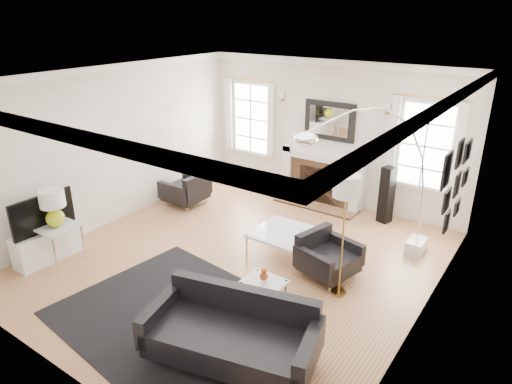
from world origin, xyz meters
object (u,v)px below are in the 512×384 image
Objects in this scene: sofa at (233,334)px; armchair_right at (326,257)px; fireplace at (322,177)px; arc_floor_lamp at (366,176)px; gourd_lamp at (53,206)px; armchair_left at (187,190)px; coffee_table at (284,234)px.

sofa reaches higher than armchair_right.
arc_floor_lamp reaches higher than fireplace.
gourd_lamp is 0.24× the size of arc_floor_lamp.
armchair_right is 0.39× the size of arc_floor_lamp.
fireplace is 2.03× the size of armchair_left.
fireplace reaches higher than sofa.
armchair_left is 0.91× the size of coffee_table.
gourd_lamp reaches higher than armchair_left.
armchair_left reaches higher than armchair_right.
gourd_lamp reaches higher than fireplace.
arc_floor_lamp is (0.22, 3.02, 0.99)m from sofa.
sofa is at bearing -71.54° from coffee_table.
sofa is 2.43m from coffee_table.
fireplace is 0.69× the size of arc_floor_lamp.
armchair_right is (1.32, -2.42, -0.24)m from fireplace.
armchair_right reaches higher than coffee_table.
armchair_right is at bearing -10.90° from coffee_table.
sofa is (1.27, -4.57, -0.21)m from fireplace.
sofa is at bearing -40.75° from armchair_left.
fireplace reaches higher than armchair_right.
armchair_left is 0.89× the size of armchair_right.
armchair_left is (-2.14, -1.63, -0.23)m from fireplace.
sofa is 3.18m from arc_floor_lamp.
sofa is at bearing -74.53° from fireplace.
armchair_right is (3.46, -0.79, -0.01)m from armchair_left.
fireplace is at bearing 37.33° from armchair_left.
coffee_table is at bearing 108.46° from sofa.
fireplace reaches higher than coffee_table.
coffee_table is 3.50m from gourd_lamp.
armchair_right is 1.03× the size of coffee_table.
fireplace is 1.85× the size of coffee_table.
armchair_right is 4.10m from gourd_lamp.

